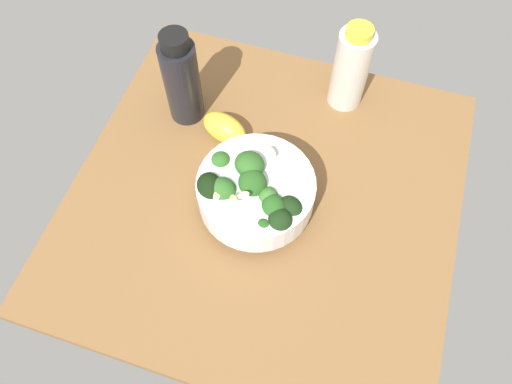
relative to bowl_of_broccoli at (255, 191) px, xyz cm
name	(u,v)px	position (x,y,z in cm)	size (l,w,h in cm)	color
ground_plane	(265,198)	(0.85, 2.57, -6.18)	(59.21, 59.21, 3.24)	brown
bowl_of_broccoli	(255,191)	(0.00, 0.00, 0.00)	(18.11, 17.29, 10.04)	white
lemon_wedge	(225,128)	(-8.67, 10.85, -2.17)	(8.00, 4.36, 4.76)	yellow
bottle_tall	(351,68)	(8.33, 24.90, 3.00)	(5.86, 5.86, 15.78)	beige
bottle_short	(182,80)	(-16.55, 13.77, 3.61)	(5.79, 5.79, 17.25)	black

